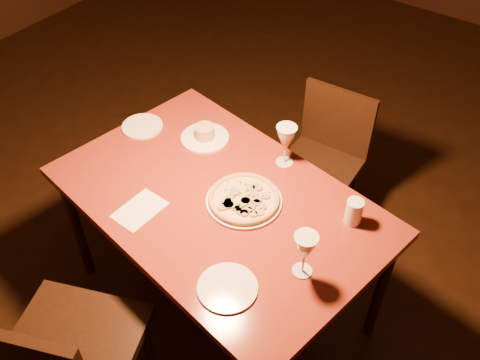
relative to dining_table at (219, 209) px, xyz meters
The scene contains 11 objects.
floor 0.67m from the dining_table, 135.66° to the left, with size 7.00×7.00×0.00m, color black.
dining_table is the anchor object (origin of this frame).
chair_far 0.81m from the dining_table, 83.49° to the left, with size 0.41×0.41×0.79m.
pizza_plate 0.13m from the dining_table, 24.93° to the left, with size 0.31×0.31×0.03m.
ramekin_saucer 0.40m from the dining_table, 137.02° to the left, with size 0.22×0.22×0.07m.
wine_glass_far 0.39m from the dining_table, 73.77° to the left, with size 0.09×0.09×0.20m, color #BB534E, non-canonical shape.
wine_glass_right 0.51m from the dining_table, 13.34° to the right, with size 0.09×0.09×0.19m, color #BB534E, non-canonical shape.
water_tumbler 0.55m from the dining_table, 22.60° to the left, with size 0.07×0.07×0.11m, color silver.
side_plate_left 0.60m from the dining_table, 164.75° to the left, with size 0.19×0.19×0.01m, color white.
side_plate_near 0.45m from the dining_table, 48.07° to the right, with size 0.21×0.21×0.01m, color white.
menu_card 0.33m from the dining_table, 131.97° to the right, with size 0.14×0.20×0.00m, color white.
Camera 1 is at (1.05, -1.26, 2.29)m, focal length 40.00 mm.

